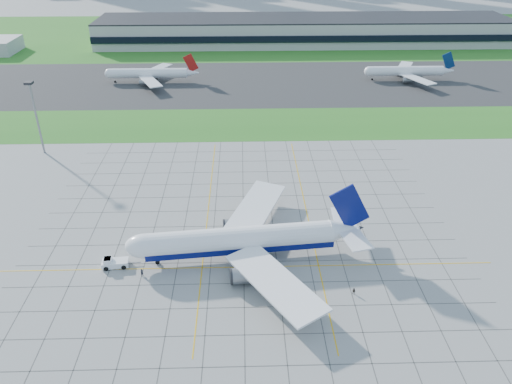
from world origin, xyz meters
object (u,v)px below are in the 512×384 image
airliner (242,240)px  distant_jet_1 (150,73)px  pushback_tug (114,263)px  crew_near (142,272)px  crew_far (354,291)px  distant_jet_2 (407,71)px  light_mast (35,109)px

airliner → distant_jet_1: (-45.15, 145.48, -0.62)m
pushback_tug → distant_jet_1: (-14.43, 148.32, 3.36)m
pushback_tug → crew_near: bearing=-33.0°
crew_near → crew_far: bearing=-58.8°
pushback_tug → distant_jet_1: bearing=89.6°
crew_near → crew_far: size_ratio=1.21×
airliner → distant_jet_2: (83.28, 145.78, -0.62)m
crew_far → distant_jet_2: (58.50, 160.16, 3.68)m
light_mast → pushback_tug: (38.90, -65.88, -15.06)m
airliner → pushback_tug: size_ratio=6.51×
airliner → distant_jet_1: airliner is taller
distant_jet_1 → pushback_tug: bearing=-84.4°
distant_jet_1 → distant_jet_2: same height
airliner → distant_jet_2: size_ratio=1.39×
light_mast → crew_near: size_ratio=13.08×
crew_near → crew_far: (48.20, -7.81, -0.17)m
light_mast → pushback_tug: light_mast is taller
airliner → distant_jet_2: 167.89m
crew_near → distant_jet_1: 153.64m
crew_near → distant_jet_2: size_ratio=0.05×
distant_jet_2 → pushback_tug: bearing=-127.5°
crew_near → light_mast: bearing=74.0°
crew_near → distant_jet_1: (-21.74, 152.05, 3.51)m
distant_jet_1 → distant_jet_2: (128.43, 0.30, -0.00)m
distant_jet_2 → crew_near: bearing=-125.0°
crew_near → distant_jet_2: bearing=5.4°
distant_jet_2 → crew_far: bearing=-110.1°
crew_near → distant_jet_1: size_ratio=0.04×
crew_far → crew_near: bearing=-144.0°
distant_jet_1 → crew_near: bearing=-81.9°
airliner → crew_far: bearing=-36.1°
crew_far → light_mast: bearing=-174.2°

